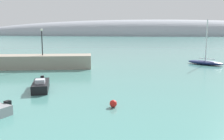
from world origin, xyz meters
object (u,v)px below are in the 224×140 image
Objects in this scene: motorboat_black_foreground at (41,85)px; harbor_lamp_post at (42,39)px; sailboat_navy_near_shore at (205,62)px; mooring_buoy_red at (113,104)px.

harbor_lamp_post is at bearing -177.21° from motorboat_black_foreground.
sailboat_navy_near_shore reaches higher than motorboat_black_foreground.
mooring_buoy_red is 0.14× the size of harbor_lamp_post.
mooring_buoy_red is 23.67m from harbor_lamp_post.
motorboat_black_foreground is 15.61m from harbor_lamp_post.
motorboat_black_foreground is 1.21× the size of harbor_lamp_post.
sailboat_navy_near_shore is 1.56× the size of motorboat_black_foreground.
sailboat_navy_near_shore is 1.89× the size of harbor_lamp_post.
motorboat_black_foreground is at bearing -67.25° from harbor_lamp_post.
harbor_lamp_post is (-14.01, 18.57, 4.39)m from mooring_buoy_red.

